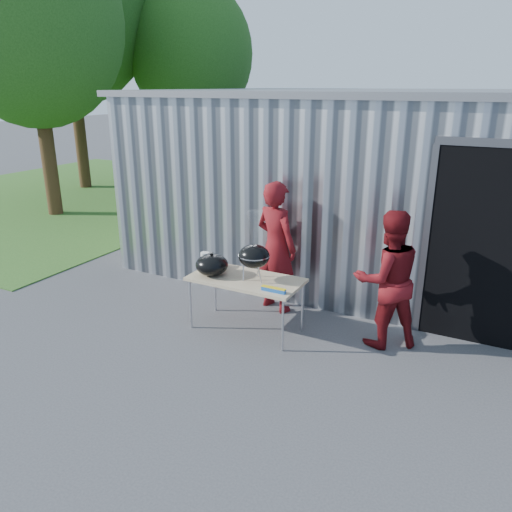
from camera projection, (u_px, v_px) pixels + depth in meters
The scene contains 14 objects.
ground at pixel (223, 349), 6.33m from camera, with size 80.00×80.00×0.00m, color #414143.
building at pixel (391, 178), 9.28m from camera, with size 8.20×6.20×3.10m.
grass_patch at pixel (74, 194), 15.31m from camera, with size 10.00×12.00×0.02m, color #2D591E.
tree_left at pixel (30, 20), 11.48m from camera, with size 4.25×4.25×7.05m.
tree_mid at pixel (66, 4), 14.60m from camera, with size 5.03×5.03×8.33m.
tree_far at pixel (191, 54), 15.40m from camera, with size 3.79×3.79×6.29m.
folding_table at pixel (246, 281), 6.63m from camera, with size 1.50×0.75×0.75m.
kettle_grill at pixel (254, 249), 6.42m from camera, with size 0.42×0.42×0.93m.
grill_lid at pixel (212, 265), 6.69m from camera, with size 0.44×0.44×0.32m.
paper_towels at pixel (205, 262), 6.80m from camera, with size 0.12×0.12×0.28m, color white.
white_tub at pixel (219, 264), 7.01m from camera, with size 0.20×0.15×0.10m, color white.
foil_box at pixel (274, 290), 6.17m from camera, with size 0.32×0.06×0.06m.
person_cook at pixel (276, 247), 7.21m from camera, with size 0.70×0.46×1.92m, color maroon.
person_bystander at pixel (387, 279), 6.21m from camera, with size 0.86×0.67×1.77m, color maroon.
Camera 1 is at (2.97, -4.77, 3.18)m, focal length 35.00 mm.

